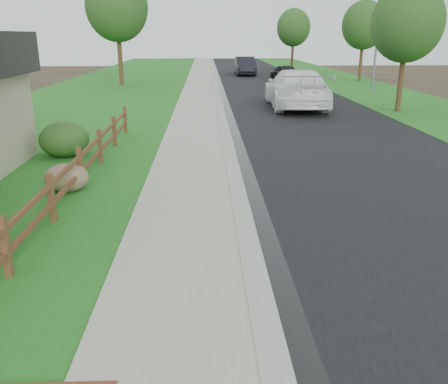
{
  "coord_description": "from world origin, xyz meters",
  "views": [
    {
      "loc": [
        -0.38,
        -4.22,
        3.79
      ],
      "look_at": [
        -0.02,
        4.97,
        0.74
      ],
      "focal_mm": 38.0,
      "sensor_mm": 36.0,
      "label": 1
    }
  ],
  "objects_px": {
    "dark_car_mid": "(284,72)",
    "ranch_fence": "(67,180)",
    "streetlight": "(376,24)",
    "white_suv": "(296,89)"
  },
  "relations": [
    {
      "from": "dark_car_mid",
      "to": "ranch_fence",
      "type": "bearing_deg",
      "value": 64.31
    },
    {
      "from": "streetlight",
      "to": "dark_car_mid",
      "type": "bearing_deg",
      "value": 115.33
    },
    {
      "from": "ranch_fence",
      "to": "streetlight",
      "type": "xyz_separation_m",
      "value": [
        14.59,
        22.21,
        3.87
      ]
    },
    {
      "from": "streetlight",
      "to": "white_suv",
      "type": "bearing_deg",
      "value": -132.77
    },
    {
      "from": "white_suv",
      "to": "dark_car_mid",
      "type": "bearing_deg",
      "value": -95.47
    },
    {
      "from": "white_suv",
      "to": "streetlight",
      "type": "bearing_deg",
      "value": -131.29
    },
    {
      "from": "ranch_fence",
      "to": "streetlight",
      "type": "distance_m",
      "value": 26.85
    },
    {
      "from": "ranch_fence",
      "to": "dark_car_mid",
      "type": "distance_m",
      "value": 33.2
    },
    {
      "from": "white_suv",
      "to": "dark_car_mid",
      "type": "height_order",
      "value": "white_suv"
    },
    {
      "from": "white_suv",
      "to": "dark_car_mid",
      "type": "distance_m",
      "value": 16.51
    }
  ]
}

